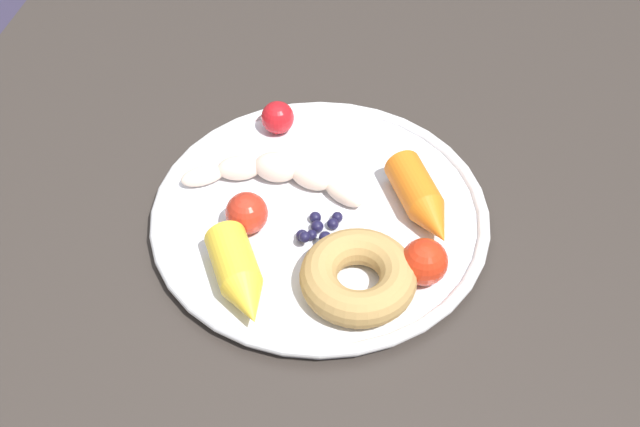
{
  "coord_description": "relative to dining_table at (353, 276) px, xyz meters",
  "views": [
    {
      "loc": [
        -0.53,
        -0.07,
        1.33
      ],
      "look_at": [
        0.0,
        0.03,
        0.74
      ],
      "focal_mm": 47.14,
      "sensor_mm": 36.0,
      "label": 1
    }
  ],
  "objects": [
    {
      "name": "tomato_far",
      "position": [
        0.11,
        0.1,
        0.1
      ],
      "size": [
        0.03,
        0.03,
        0.03
      ],
      "primitive_type": "sphere",
      "color": "red",
      "rests_on": "plate"
    },
    {
      "name": "dining_table",
      "position": [
        0.0,
        0.0,
        0.0
      ],
      "size": [
        1.26,
        0.95,
        0.73
      ],
      "color": "#332C27",
      "rests_on": "ground_plane"
    },
    {
      "name": "plate",
      "position": [
        0.0,
        0.03,
        0.08
      ],
      "size": [
        0.32,
        0.32,
        0.02
      ],
      "color": "silver",
      "rests_on": "dining_table"
    },
    {
      "name": "tomato_mid",
      "position": [
        -0.06,
        -0.07,
        0.11
      ],
      "size": [
        0.04,
        0.04,
        0.04
      ],
      "primitive_type": "sphere",
      "color": "red",
      "rests_on": "plate"
    },
    {
      "name": "donut",
      "position": [
        -0.08,
        -0.02,
        0.1
      ],
      "size": [
        0.14,
        0.14,
        0.03
      ],
      "primitive_type": "torus",
      "rotation": [
        0.0,
        0.0,
        2.49
      ],
      "color": "tan",
      "rests_on": "plate"
    },
    {
      "name": "tomato_near",
      "position": [
        -0.03,
        0.1,
        0.11
      ],
      "size": [
        0.04,
        0.04,
        0.04
      ],
      "primitive_type": "sphere",
      "color": "red",
      "rests_on": "plate"
    },
    {
      "name": "carrot_yellow",
      "position": [
        -0.1,
        0.09,
        0.11
      ],
      "size": [
        0.11,
        0.08,
        0.04
      ],
      "color": "yellow",
      "rests_on": "plate"
    },
    {
      "name": "carrot_orange",
      "position": [
        0.02,
        -0.06,
        0.11
      ],
      "size": [
        0.11,
        0.08,
        0.04
      ],
      "color": "orange",
      "rests_on": "plate"
    },
    {
      "name": "banana",
      "position": [
        0.03,
        0.09,
        0.1
      ],
      "size": [
        0.06,
        0.19,
        0.03
      ],
      "color": "beige",
      "rests_on": "plate"
    },
    {
      "name": "blueberry_pile",
      "position": [
        -0.03,
        0.03,
        0.09
      ],
      "size": [
        0.05,
        0.04,
        0.02
      ],
      "color": "#191638",
      "rests_on": "plate"
    }
  ]
}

